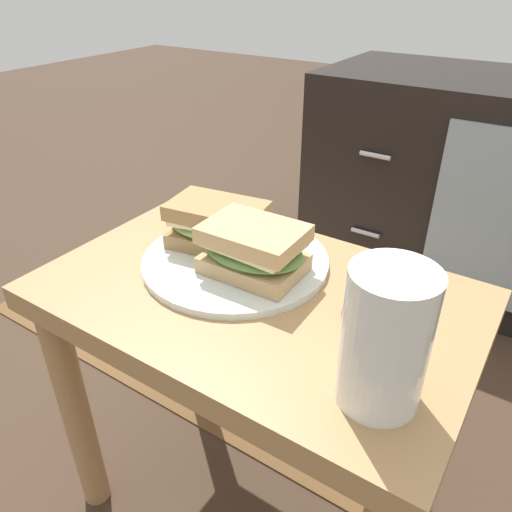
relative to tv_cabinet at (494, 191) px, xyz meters
name	(u,v)px	position (x,y,z in m)	size (l,w,h in m)	color
ground_plane	(256,501)	(-0.15, -0.95, -0.29)	(8.00, 8.00, 0.00)	#3D2B1E
side_table	(255,342)	(-0.15, -0.95, 0.08)	(0.56, 0.36, 0.46)	#A37A4C
tv_cabinet	(494,191)	(0.00, 0.00, 0.00)	(0.96, 0.46, 0.58)	black
area_rug	(257,300)	(-0.48, -0.44, -0.29)	(1.18, 0.86, 0.01)	brown
plate	(236,260)	(-0.21, -0.91, 0.17)	(0.26, 0.26, 0.01)	silver
sandwich_front	(218,225)	(-0.25, -0.90, 0.21)	(0.16, 0.11, 0.07)	#9E7A4C
sandwich_back	(254,249)	(-0.17, -0.93, 0.21)	(0.14, 0.10, 0.07)	tan
beer_glass	(385,340)	(0.05, -1.04, 0.24)	(0.08, 0.08, 0.14)	silver
coaster	(377,317)	(0.01, -0.92, 0.17)	(0.08, 0.08, 0.01)	#332D28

